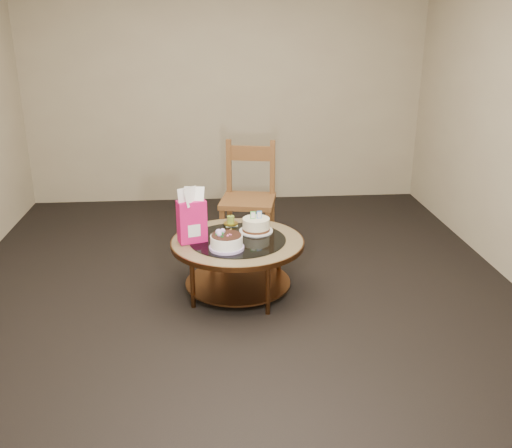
{
  "coord_description": "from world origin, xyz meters",
  "views": [
    {
      "loc": [
        -0.19,
        -4.04,
        2.06
      ],
      "look_at": [
        0.14,
        0.02,
        0.57
      ],
      "focal_mm": 40.0,
      "sensor_mm": 36.0,
      "label": 1
    }
  ],
  "objects": [
    {
      "name": "cream_cake",
      "position": [
        0.16,
        0.16,
        0.51
      ],
      "size": [
        0.27,
        0.27,
        0.17
      ],
      "rotation": [
        0.0,
        0.0,
        0.12
      ],
      "color": "white",
      "rests_on": "coffee_table"
    },
    {
      "name": "dining_chair",
      "position": [
        0.14,
        0.86,
        0.51
      ],
      "size": [
        0.55,
        0.55,
        1.01
      ],
      "rotation": [
        0.0,
        0.0,
        -0.2
      ],
      "color": "brown",
      "rests_on": "ground"
    },
    {
      "name": "room_walls",
      "position": [
        0.0,
        0.0,
        1.54
      ],
      "size": [
        4.52,
        5.02,
        2.61
      ],
      "color": "tan",
      "rests_on": "ground"
    },
    {
      "name": "pillar_candle",
      "position": [
        -0.04,
        0.32,
        0.49
      ],
      "size": [
        0.12,
        0.12,
        0.09
      ],
      "rotation": [
        0.0,
        0.0,
        0.18
      ],
      "color": "#E3D85D",
      "rests_on": "coffee_table"
    },
    {
      "name": "decorated_cake",
      "position": [
        -0.09,
        -0.18,
        0.51
      ],
      "size": [
        0.26,
        0.26,
        0.15
      ],
      "rotation": [
        0.0,
        0.0,
        0.26
      ],
      "color": "#BFA0E2",
      "rests_on": "coffee_table"
    },
    {
      "name": "gift_bag",
      "position": [
        -0.34,
        -0.01,
        0.66
      ],
      "size": [
        0.23,
        0.19,
        0.41
      ],
      "rotation": [
        0.0,
        0.0,
        0.31
      ],
      "color": "#CC1361",
      "rests_on": "coffee_table"
    },
    {
      "name": "ground",
      "position": [
        0.0,
        0.0,
        0.0
      ],
      "size": [
        5.0,
        5.0,
        0.0
      ],
      "primitive_type": "plane",
      "color": "black",
      "rests_on": "ground"
    },
    {
      "name": "coffee_table",
      "position": [
        0.0,
        -0.0,
        0.38
      ],
      "size": [
        1.02,
        1.02,
        0.46
      ],
      "color": "brown",
      "rests_on": "ground"
    }
  ]
}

